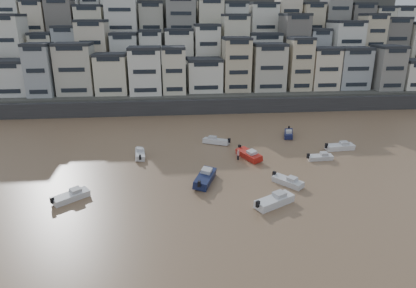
{
  "coord_description": "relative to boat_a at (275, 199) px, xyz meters",
  "views": [
    {
      "loc": [
        2.4,
        -23.57,
        22.55
      ],
      "look_at": [
        7.88,
        30.0,
        4.0
      ],
      "focal_mm": 32.0,
      "sensor_mm": 36.0,
      "label": 1
    }
  ],
  "objects": [
    {
      "name": "hillside",
      "position": [
        -0.24,
        87.75,
        12.18
      ],
      "size": [
        141.04,
        66.0,
        50.0
      ],
      "color": "#4C4C47",
      "rests_on": "ground"
    },
    {
      "name": "boat_f",
      "position": [
        -18.08,
        18.79,
        -0.13
      ],
      "size": [
        2.16,
        5.25,
        1.4
      ],
      "primitive_type": null,
      "rotation": [
        0.0,
        0.0,
        1.67
      ],
      "color": "silver",
      "rests_on": "ground"
    },
    {
      "name": "boat_e",
      "position": [
        0.14,
        16.41,
        0.0
      ],
      "size": [
        4.16,
        6.37,
        1.66
      ],
      "primitive_type": null,
      "rotation": [
        0.0,
        0.0,
        -1.18
      ],
      "color": "#AB1C15",
      "rests_on": "ground"
    },
    {
      "name": "boat_h",
      "position": [
        -4.4,
        24.47,
        -0.09
      ],
      "size": [
        5.59,
        3.89,
        1.46
      ],
      "primitive_type": null,
      "rotation": [
        0.0,
        0.0,
        2.7
      ],
      "color": "silver",
      "rests_on": "ground"
    },
    {
      "name": "boat_d",
      "position": [
        11.8,
        14.5,
        -0.21
      ],
      "size": [
        4.54,
        1.62,
        1.22
      ],
      "primitive_type": null,
      "rotation": [
        0.0,
        0.0,
        0.03
      ],
      "color": "silver",
      "rests_on": "ground"
    },
    {
      "name": "harbor_wall",
      "position": [
        -4.98,
        47.91,
        0.93
      ],
      "size": [
        140.0,
        3.0,
        3.5
      ],
      "primitive_type": "cube",
      "color": "#38383A",
      "rests_on": "ground"
    },
    {
      "name": "boat_a",
      "position": [
        0.0,
        0.0,
        0.0
      ],
      "size": [
        6.23,
        4.71,
        1.65
      ],
      "primitive_type": null,
      "rotation": [
        0.0,
        0.0,
        0.52
      ],
      "color": "silver",
      "rests_on": "ground"
    },
    {
      "name": "boat_c",
      "position": [
        -8.07,
        7.63,
        0.09
      ],
      "size": [
        4.35,
        7.08,
        1.84
      ],
      "primitive_type": null,
      "rotation": [
        0.0,
        0.0,
        1.23
      ],
      "color": "#151D42",
      "rests_on": "ground"
    },
    {
      "name": "boat_j",
      "position": [
        -25.83,
        3.95,
        -0.12
      ],
      "size": [
        5.03,
        4.64,
        1.41
      ],
      "primitive_type": null,
      "rotation": [
        0.0,
        0.0,
        0.71
      ],
      "color": "silver",
      "rests_on": "ground"
    },
    {
      "name": "boat_b",
      "position": [
        3.49,
        5.65,
        -0.14
      ],
      "size": [
        4.38,
        4.97,
        1.37
      ],
      "primitive_type": null,
      "rotation": [
        0.0,
        0.0,
        -0.91
      ],
      "color": "silver",
      "rests_on": "ground"
    },
    {
      "name": "boat_i",
      "position": [
        10.51,
        27.51,
        -0.08
      ],
      "size": [
        3.38,
        5.72,
        1.48
      ],
      "primitive_type": null,
      "rotation": [
        0.0,
        0.0,
        -1.89
      ],
      "color": "#151A42",
      "rests_on": "ground"
    },
    {
      "name": "person_pink",
      "position": [
        -1.79,
        15.91,
        0.05
      ],
      "size": [
        0.44,
        0.44,
        1.74
      ],
      "primitive_type": null,
      "color": "tan",
      "rests_on": "ground"
    },
    {
      "name": "boat_g",
      "position": [
        17.19,
        18.91,
        -0.06
      ],
      "size": [
        5.75,
        2.35,
        1.53
      ],
      "primitive_type": null,
      "rotation": [
        0.0,
        0.0,
        0.09
      ],
      "color": "silver",
      "rests_on": "ground"
    }
  ]
}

